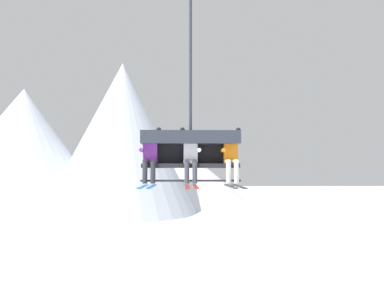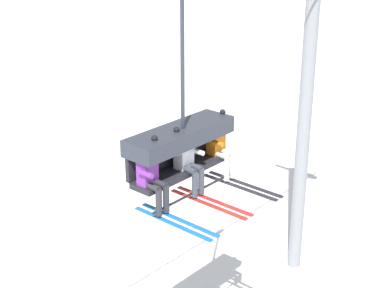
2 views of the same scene
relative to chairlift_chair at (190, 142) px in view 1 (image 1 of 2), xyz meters
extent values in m
cone|color=silver|center=(-19.26, 36.38, 1.67)|extent=(20.78, 20.78, 14.71)
cone|color=silver|center=(-7.22, 34.97, 3.08)|extent=(17.39, 17.39, 17.53)
cone|color=white|center=(-1.29, 47.08, -1.15)|extent=(22.45, 22.45, 9.08)
cube|color=#232328|center=(0.00, -0.07, -0.56)|extent=(2.22, 0.48, 0.10)
cube|color=#232328|center=(0.00, 0.21, -0.28)|extent=(2.22, 0.08, 0.45)
cube|color=#2D333D|center=(0.00, -0.01, 0.09)|extent=(2.27, 0.68, 0.30)
cylinder|color=black|center=(0.00, -0.39, -0.89)|extent=(2.22, 0.04, 0.04)
cylinder|color=#2D333D|center=(0.00, -0.07, 1.86)|extent=(0.07, 0.07, 3.24)
cube|color=purple|center=(-0.92, -0.09, -0.25)|extent=(0.32, 0.22, 0.52)
sphere|color=silver|center=(-0.92, -0.09, 0.11)|extent=(0.22, 0.22, 0.22)
ellipsoid|color=black|center=(-0.92, -0.19, 0.11)|extent=(0.16, 0.04, 0.08)
cylinder|color=#2D2D33|center=(-1.01, -0.26, -0.47)|extent=(0.11, 0.34, 0.11)
cylinder|color=#2D2D33|center=(-0.83, -0.26, -0.47)|extent=(0.11, 0.34, 0.11)
cylinder|color=#2D2D33|center=(-1.01, -0.43, -0.71)|extent=(0.11, 0.11, 0.48)
cylinder|color=#2D2D33|center=(-0.83, -0.43, -0.71)|extent=(0.11, 0.11, 0.48)
cube|color=#1E6BB2|center=(-1.01, -0.73, -1.00)|extent=(0.09, 1.70, 0.02)
cube|color=#1E6BB2|center=(-0.83, -0.73, -1.00)|extent=(0.09, 1.70, 0.02)
cylinder|color=purple|center=(-1.11, -0.24, -0.21)|extent=(0.09, 0.30, 0.09)
cylinder|color=purple|center=(-0.73, -0.09, 0.10)|extent=(0.09, 0.09, 0.30)
sphere|color=black|center=(-0.73, -0.09, 0.27)|extent=(0.11, 0.11, 0.11)
cube|color=silver|center=(0.00, -0.09, -0.25)|extent=(0.32, 0.22, 0.52)
sphere|color=black|center=(0.00, -0.09, 0.11)|extent=(0.22, 0.22, 0.22)
ellipsoid|color=black|center=(0.00, -0.19, 0.11)|extent=(0.17, 0.04, 0.08)
cylinder|color=#3D424C|center=(-0.09, -0.26, -0.47)|extent=(0.11, 0.34, 0.11)
cylinder|color=#3D424C|center=(0.09, -0.26, -0.47)|extent=(0.11, 0.34, 0.11)
cylinder|color=#3D424C|center=(-0.09, -0.43, -0.71)|extent=(0.11, 0.11, 0.48)
cylinder|color=#3D424C|center=(0.09, -0.43, -0.71)|extent=(0.11, 0.11, 0.48)
cube|color=#B22823|center=(-0.09, -0.73, -1.00)|extent=(0.09, 1.70, 0.02)
cube|color=#B22823|center=(0.09, -0.73, -1.00)|extent=(0.09, 1.70, 0.02)
cylinder|color=silver|center=(-0.19, -0.09, 0.10)|extent=(0.09, 0.09, 0.30)
sphere|color=black|center=(-0.19, -0.09, 0.27)|extent=(0.11, 0.11, 0.11)
cylinder|color=silver|center=(0.19, -0.24, -0.21)|extent=(0.09, 0.30, 0.09)
cube|color=orange|center=(0.92, -0.09, -0.25)|extent=(0.32, 0.22, 0.52)
sphere|color=maroon|center=(0.92, -0.09, 0.11)|extent=(0.22, 0.22, 0.22)
ellipsoid|color=black|center=(0.92, -0.19, 0.11)|extent=(0.17, 0.04, 0.08)
cylinder|color=silver|center=(0.83, -0.26, -0.47)|extent=(0.11, 0.34, 0.11)
cylinder|color=silver|center=(1.01, -0.26, -0.47)|extent=(0.11, 0.34, 0.11)
cylinder|color=silver|center=(0.83, -0.43, -0.71)|extent=(0.11, 0.11, 0.48)
cylinder|color=silver|center=(1.01, -0.43, -0.71)|extent=(0.11, 0.11, 0.48)
cube|color=#232328|center=(0.83, -0.73, -1.00)|extent=(0.09, 1.70, 0.02)
cube|color=#232328|center=(1.01, -0.73, -1.00)|extent=(0.09, 1.70, 0.02)
cylinder|color=orange|center=(0.73, -0.24, -0.21)|extent=(0.09, 0.30, 0.09)
cylinder|color=orange|center=(1.11, -0.09, 0.10)|extent=(0.09, 0.09, 0.30)
sphere|color=black|center=(1.11, -0.09, 0.27)|extent=(0.11, 0.11, 0.11)
camera|label=1|loc=(-0.20, -8.67, -0.63)|focal=35.00mm
camera|label=2|loc=(-7.24, -6.60, 3.79)|focal=55.00mm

